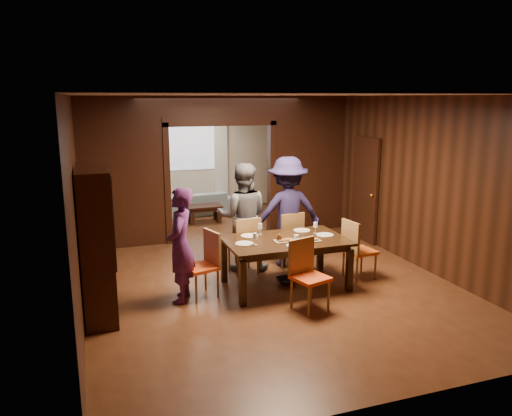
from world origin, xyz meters
name	(u,v)px	position (x,y,z in m)	size (l,w,h in m)	color
floor	(245,261)	(0.00, 0.00, 0.00)	(9.00, 9.00, 0.00)	#4C2715
ceiling	(244,95)	(0.00, 0.00, 2.90)	(5.50, 9.00, 0.02)	silver
room_walls	(217,164)	(0.00, 1.89, 1.51)	(5.52, 9.01, 2.90)	black
person_purple	(180,245)	(-1.40, -1.39, 0.83)	(0.60, 0.40, 1.65)	#4E1F5C
person_grey	(243,217)	(-0.16, -0.39, 0.91)	(0.88, 0.69, 1.82)	#56575D
person_navy	(287,212)	(0.62, -0.45, 0.95)	(1.23, 0.70, 1.90)	#1D183C
sofa	(194,203)	(-0.09, 3.85, 0.28)	(1.93, 0.76, 0.56)	#86A3AF
serving_bowl	(287,234)	(0.28, -1.27, 0.80)	(0.33, 0.33, 0.08)	black
dining_table	(285,263)	(0.21, -1.38, 0.38)	(1.84, 1.14, 0.76)	black
coffee_table	(204,214)	(-0.04, 3.02, 0.20)	(0.80, 0.50, 0.40)	black
chair_left	(201,265)	(-1.11, -1.35, 0.48)	(0.44, 0.44, 0.97)	#E94C15
chair_right	(360,249)	(1.48, -1.42, 0.48)	(0.44, 0.44, 0.97)	#DB5814
chair_far_l	(243,245)	(-0.22, -0.59, 0.48)	(0.44, 0.44, 0.97)	#F04A16
chair_far_r	(287,239)	(0.60, -0.47, 0.48)	(0.44, 0.44, 0.97)	red
chair_near	(310,276)	(0.21, -2.27, 0.48)	(0.44, 0.44, 0.97)	#E64815
hutch	(96,243)	(-2.53, -1.50, 1.00)	(0.40, 1.20, 2.00)	black
door_right	(365,190)	(2.70, 0.50, 1.05)	(0.06, 0.90, 2.10)	black
window_far	(192,144)	(0.00, 4.44, 1.70)	(1.20, 0.03, 1.30)	silver
curtain_left	(163,163)	(-0.75, 4.40, 1.25)	(0.35, 0.06, 2.40)	white
curtain_right	(221,161)	(0.75, 4.40, 1.25)	(0.35, 0.06, 2.40)	white
plate_left	(244,244)	(-0.46, -1.41, 0.77)	(0.27, 0.27, 0.01)	silver
plate_far_l	(250,236)	(-0.26, -1.03, 0.77)	(0.27, 0.27, 0.01)	white
plate_far_r	(302,230)	(0.64, -1.00, 0.77)	(0.27, 0.27, 0.01)	silver
plate_right	(325,235)	(0.87, -1.37, 0.77)	(0.27, 0.27, 0.01)	silver
plate_near	(296,245)	(0.21, -1.75, 0.77)	(0.27, 0.27, 0.01)	white
platter_a	(284,240)	(0.14, -1.49, 0.78)	(0.30, 0.20, 0.04)	gray
platter_b	(310,240)	(0.52, -1.59, 0.78)	(0.30, 0.20, 0.04)	gray
wineglass_left	(255,239)	(-0.33, -1.52, 0.85)	(0.08, 0.08, 0.18)	silver
wineglass_far	(260,229)	(-0.07, -1.00, 0.85)	(0.08, 0.08, 0.18)	silver
wineglass_right	(315,228)	(0.78, -1.21, 0.85)	(0.08, 0.08, 0.18)	white
tumbler	(296,239)	(0.25, -1.67, 0.83)	(0.07, 0.07, 0.14)	white
condiment_jar	(279,238)	(0.07, -1.45, 0.82)	(0.08, 0.08, 0.11)	#4A2711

